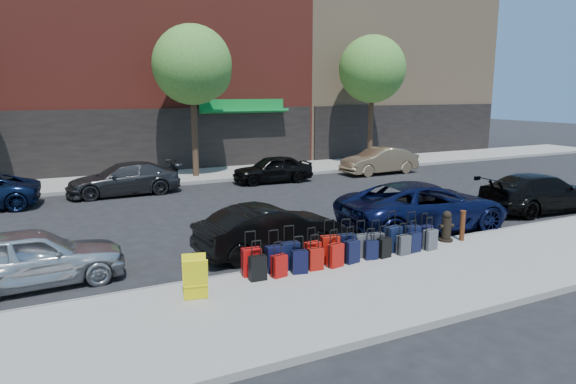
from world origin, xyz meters
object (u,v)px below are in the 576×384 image
suitcase_front_5 (347,246)px  car_far_1 (124,179)px  bollard (462,225)px  car_far_3 (379,161)px  tree_right (374,71)px  car_near_2 (424,206)px  car_far_2 (273,169)px  display_rack (195,278)px  car_near_3 (540,193)px  car_near_0 (31,257)px  fire_hydrant (446,227)px  car_near_1 (270,230)px  tree_center (195,67)px

suitcase_front_5 → car_far_1: size_ratio=0.22×
bollard → car_far_3: bearing=63.5°
tree_right → car_near_2: 15.20m
car_far_2 → car_far_3: bearing=92.1°
suitcase_front_5 → car_near_2: (3.94, 1.67, 0.29)m
display_rack → car_near_3: (13.50, 2.49, 0.11)m
car_near_3 → car_far_2: size_ratio=1.25×
display_rack → car_near_0: bearing=150.7°
car_near_3 → car_far_3: bearing=3.0°
fire_hydrant → display_rack: display_rack is taller
bollard → car_near_1: size_ratio=0.21×
car_near_0 → fire_hydrant: bearing=-102.8°
car_near_2 → car_far_2: size_ratio=1.44×
bollard → car_far_2: size_ratio=0.23×
tree_center → car_near_2: 13.84m
car_near_1 → car_far_2: car_near_1 is taller
car_near_0 → car_near_2: car_near_2 is taller
bollard → car_near_0: car_near_0 is taller
fire_hydrant → car_far_3: size_ratio=0.21×
car_near_1 → tree_right: bearing=-49.0°
car_near_3 → car_far_3: size_ratio=1.13×
tree_center → car_near_1: 13.60m
fire_hydrant → bollard: size_ratio=1.01×
car_near_0 → tree_center: bearing=-34.3°
bollard → display_rack: (-7.87, -0.63, -0.01)m
tree_right → suitcase_front_5: bearing=-127.8°
car_near_3 → suitcase_front_5: bearing=104.2°
tree_center → car_near_2: bearing=-75.0°
bollard → car_near_2: (0.18, 1.79, 0.17)m
suitcase_front_5 → car_near_0: size_ratio=0.26×
car_near_1 → car_near_3: bearing=-94.0°
car_near_0 → car_near_3: bearing=-93.2°
car_far_3 → fire_hydrant: bearing=-29.6°
bollard → car_near_2: 1.80m
tree_center → suitcase_front_5: (-0.58, -14.26, -4.95)m
display_rack → car_far_3: size_ratio=0.21×
display_rack → car_near_0: car_near_0 is taller
car_far_3 → bollard: bearing=-27.6°
fire_hydrant → car_near_1: (-4.67, 1.62, 0.11)m
suitcase_front_5 → car_near_2: size_ratio=0.18×
car_near_2 → car_far_2: 9.92m
car_far_2 → car_near_1: bearing=-22.0°
tree_center → fire_hydrant: size_ratio=8.45×
car_far_1 → car_far_3: 12.96m
tree_center → car_far_2: tree_center is taller
car_near_3 → car_far_1: 16.24m
suitcase_front_5 → car_far_3: 14.87m
car_near_0 → car_near_2: (10.97, -0.21, 0.09)m
tree_right → fire_hydrant: (-7.75, -14.22, -4.87)m
tree_center → display_rack: tree_center is taller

